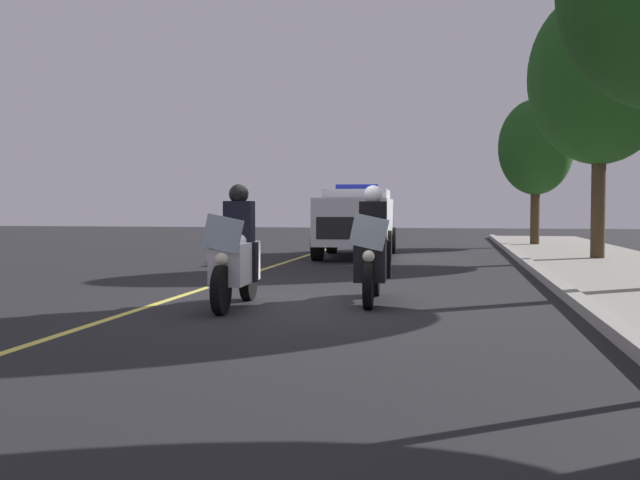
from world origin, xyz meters
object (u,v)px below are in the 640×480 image
at_px(police_motorcycle_lead_left, 236,257).
at_px(police_motorcycle_lead_right, 372,254).
at_px(tree_behind_suv, 536,148).
at_px(tree_far_back, 600,77).
at_px(police_suv, 357,219).

height_order(police_motorcycle_lead_left, police_motorcycle_lead_right, same).
bearing_deg(tree_behind_suv, police_motorcycle_lead_right, -14.04).
bearing_deg(police_motorcycle_lead_right, tree_far_back, 151.75).
distance_m(police_motorcycle_lead_left, tree_behind_suv, 18.12).
xyz_separation_m(police_suv, tree_far_back, (0.71, 6.34, 3.65)).
relative_size(police_motorcycle_lead_left, tree_behind_suv, 0.42).
bearing_deg(tree_far_back, tree_behind_suv, -173.51).
xyz_separation_m(police_motorcycle_lead_left, tree_far_back, (-9.85, 6.62, 4.02)).
xyz_separation_m(police_motorcycle_lead_right, tree_behind_suv, (-16.04, 4.01, 2.82)).
bearing_deg(tree_far_back, police_motorcycle_lead_right, -28.25).
xyz_separation_m(police_motorcycle_lead_right, police_suv, (-9.67, -1.52, 0.37)).
relative_size(police_motorcycle_lead_right, tree_behind_suv, 0.42).
height_order(police_suv, tree_far_back, tree_far_back).
bearing_deg(tree_behind_suv, police_motorcycle_lead_left, -18.97).
bearing_deg(police_motorcycle_lead_right, police_suv, -171.06).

